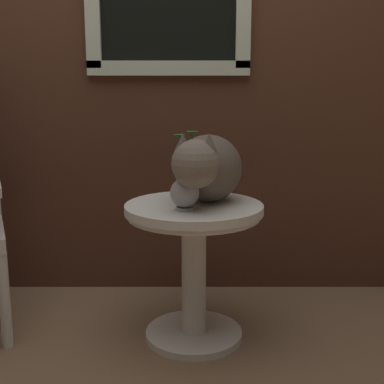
{
  "coord_description": "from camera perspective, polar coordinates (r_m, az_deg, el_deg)",
  "views": [
    {
      "loc": [
        0.22,
        -1.89,
        1.03
      ],
      "look_at": [
        0.23,
        0.08,
        0.63
      ],
      "focal_mm": 47.11,
      "sensor_mm": 36.0,
      "label": 1
    }
  ],
  "objects": [
    {
      "name": "pewter_vase_with_ivy",
      "position": [
        1.91,
        -1.05,
        0.52
      ],
      "size": [
        0.11,
        0.11,
        0.3
      ],
      "color": "#99999E",
      "rests_on": "wicker_side_table"
    },
    {
      "name": "ground_plane",
      "position": [
        2.17,
        -6.35,
        -17.01
      ],
      "size": [
        6.0,
        6.0,
        0.0
      ],
      "primitive_type": "plane",
      "color": "#7F6047"
    },
    {
      "name": "cat",
      "position": [
        2.02,
        1.4,
        2.78
      ],
      "size": [
        0.34,
        0.64,
        0.3
      ],
      "color": "brown",
      "rests_on": "wicker_side_table"
    },
    {
      "name": "wicker_side_table",
      "position": [
        2.07,
        0.0,
        -6.04
      ],
      "size": [
        0.56,
        0.56,
        0.58
      ],
      "color": "silver",
      "rests_on": "ground_plane"
    },
    {
      "name": "back_wall",
      "position": [
        2.57,
        -5.35,
        17.64
      ],
      "size": [
        4.0,
        0.07,
        2.6
      ],
      "color": "#47281C",
      "rests_on": "ground_plane"
    }
  ]
}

